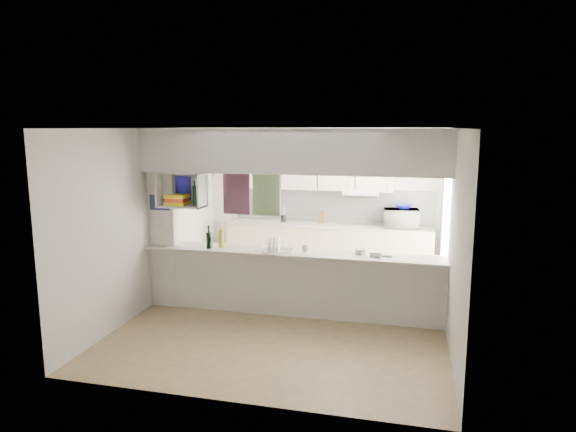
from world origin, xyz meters
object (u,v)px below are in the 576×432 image
(bowl, at_px, (404,207))
(wine_bottles, at_px, (215,239))
(microwave, at_px, (401,218))
(dish_rack, at_px, (277,245))

(bowl, relative_size, wine_bottles, 0.78)
(microwave, bearing_deg, wine_bottles, 33.29)
(microwave, relative_size, wine_bottles, 1.64)
(bowl, distance_m, wine_bottles, 3.38)
(bowl, height_order, wine_bottles, bowl)
(wine_bottles, bearing_deg, bowl, 40.47)
(microwave, distance_m, dish_rack, 2.68)
(microwave, distance_m, wine_bottles, 3.32)
(dish_rack, bearing_deg, bowl, 46.45)
(microwave, bearing_deg, dish_rack, 45.42)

